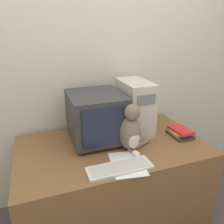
{
  "coord_description": "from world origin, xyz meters",
  "views": [
    {
      "loc": [
        -0.5,
        -0.98,
        1.57
      ],
      "look_at": [
        0.01,
        0.43,
        0.99
      ],
      "focal_mm": 35.0,
      "sensor_mm": 36.0,
      "label": 1
    }
  ],
  "objects_px": {
    "keyboard": "(120,168)",
    "pen": "(107,164)",
    "book_stack": "(180,132)",
    "cat": "(130,130)",
    "crt_monitor": "(96,116)",
    "computer_tower": "(135,107)"
  },
  "relations": [
    {
      "from": "crt_monitor",
      "to": "keyboard",
      "type": "relative_size",
      "value": 1.08
    },
    {
      "from": "keyboard",
      "to": "pen",
      "type": "relative_size",
      "value": 3.12
    },
    {
      "from": "book_stack",
      "to": "pen",
      "type": "relative_size",
      "value": 1.53
    },
    {
      "from": "pen",
      "to": "book_stack",
      "type": "bearing_deg",
      "value": 14.44
    },
    {
      "from": "crt_monitor",
      "to": "cat",
      "type": "relative_size",
      "value": 1.26
    },
    {
      "from": "crt_monitor",
      "to": "computer_tower",
      "type": "bearing_deg",
      "value": 6.99
    },
    {
      "from": "keyboard",
      "to": "cat",
      "type": "height_order",
      "value": "cat"
    },
    {
      "from": "crt_monitor",
      "to": "cat",
      "type": "xyz_separation_m",
      "value": [
        0.19,
        -0.23,
        -0.04
      ]
    },
    {
      "from": "book_stack",
      "to": "keyboard",
      "type": "bearing_deg",
      "value": -158.38
    },
    {
      "from": "cat",
      "to": "pen",
      "type": "bearing_deg",
      "value": -150.35
    },
    {
      "from": "keyboard",
      "to": "cat",
      "type": "bearing_deg",
      "value": 51.97
    },
    {
      "from": "book_stack",
      "to": "pen",
      "type": "height_order",
      "value": "book_stack"
    },
    {
      "from": "keyboard",
      "to": "pen",
      "type": "xyz_separation_m",
      "value": [
        -0.06,
        0.07,
        -0.01
      ]
    },
    {
      "from": "cat",
      "to": "crt_monitor",
      "type": "bearing_deg",
      "value": 128.08
    },
    {
      "from": "book_stack",
      "to": "cat",
      "type": "bearing_deg",
      "value": -174.6
    },
    {
      "from": "computer_tower",
      "to": "keyboard",
      "type": "bearing_deg",
      "value": -124.02
    },
    {
      "from": "computer_tower",
      "to": "cat",
      "type": "height_order",
      "value": "computer_tower"
    },
    {
      "from": "crt_monitor",
      "to": "keyboard",
      "type": "height_order",
      "value": "crt_monitor"
    },
    {
      "from": "cat",
      "to": "pen",
      "type": "relative_size",
      "value": 2.67
    },
    {
      "from": "computer_tower",
      "to": "cat",
      "type": "xyz_separation_m",
      "value": [
        -0.16,
        -0.27,
        -0.07
      ]
    },
    {
      "from": "cat",
      "to": "pen",
      "type": "xyz_separation_m",
      "value": [
        -0.23,
        -0.14,
        -0.15
      ]
    },
    {
      "from": "computer_tower",
      "to": "cat",
      "type": "distance_m",
      "value": 0.32
    }
  ]
}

